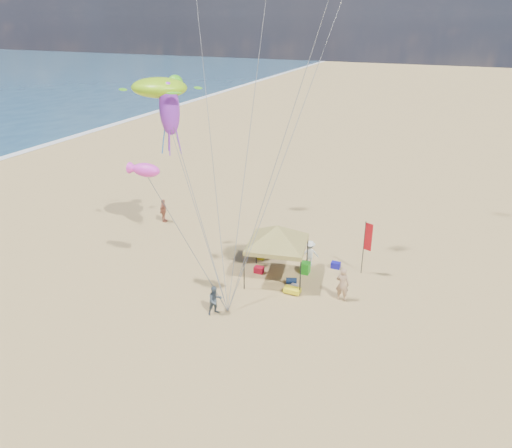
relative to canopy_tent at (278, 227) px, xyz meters
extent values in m
plane|color=tan|center=(-0.56, -4.72, -3.20)|extent=(280.00, 280.00, 0.00)
cylinder|color=black|center=(-1.80, 1.23, -2.17)|extent=(0.06, 0.06, 2.06)
cylinder|color=black|center=(1.23, 1.80, -2.17)|extent=(0.06, 0.06, 2.06)
cylinder|color=black|center=(-1.23, -1.80, -2.17)|extent=(0.06, 0.06, 2.06)
cylinder|color=black|center=(1.80, -1.23, -2.17)|extent=(0.06, 0.06, 2.06)
cube|color=olive|center=(0.00, 0.00, -1.02)|extent=(3.71, 3.71, 0.25)
pyramid|color=olive|center=(0.00, 0.00, 0.13)|extent=(6.13, 6.13, 1.03)
cylinder|color=black|center=(4.34, 2.54, -1.55)|extent=(0.04, 0.04, 3.30)
cube|color=red|center=(4.57, 2.46, -0.79)|extent=(0.46, 0.18, 1.65)
cube|color=red|center=(-1.20, 0.22, -3.01)|extent=(0.54, 0.38, 0.38)
cube|color=#16139B|center=(2.81, 2.55, -3.01)|extent=(0.54, 0.38, 0.38)
cylinder|color=#0D1C3A|center=(0.98, -0.23, -3.02)|extent=(0.69, 0.54, 0.36)
cylinder|color=#FFA40E|center=(-2.17, 3.48, -3.02)|extent=(0.54, 0.69, 0.36)
cube|color=#1E941A|center=(1.32, 1.23, -2.85)|extent=(0.50, 0.50, 0.70)
cube|color=gold|center=(-1.79, 1.97, -2.85)|extent=(0.50, 0.50, 0.70)
cube|color=gray|center=(1.30, -0.72, -3.06)|extent=(0.34, 0.30, 0.28)
cube|color=yellow|center=(1.36, -1.21, -3.00)|extent=(0.90, 0.50, 0.24)
imported|color=tan|center=(3.98, -0.79, -2.25)|extent=(0.70, 0.47, 1.89)
imported|color=#3D4953|center=(-1.57, -4.58, -2.42)|extent=(0.93, 0.97, 1.57)
imported|color=silver|center=(1.27, 2.24, -2.39)|extent=(1.20, 0.93, 1.63)
imported|color=#A2563E|center=(-10.55, 4.58, -2.34)|extent=(0.56, 1.06, 1.73)
ellipsoid|color=#91D913|center=(-7.28, 0.38, 7.05)|extent=(3.28, 2.64, 1.08)
ellipsoid|color=#FE39D9|center=(-6.02, -3.23, 3.48)|extent=(1.75, 1.25, 0.70)
ellipsoid|color=purple|center=(-6.38, -0.12, 6.02)|extent=(1.29, 1.29, 2.91)
camera|label=1|loc=(8.55, -23.10, 10.83)|focal=34.33mm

